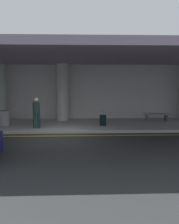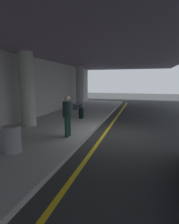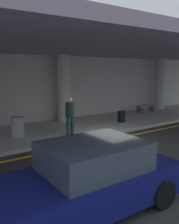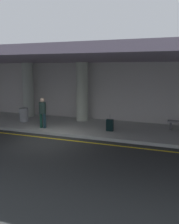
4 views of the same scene
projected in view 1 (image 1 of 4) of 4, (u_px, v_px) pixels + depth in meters
name	position (u px, v px, depth m)	size (l,w,h in m)	color
ground_plane	(57.00, 138.00, 11.85)	(60.00, 60.00, 0.00)	#2A2D2D
sidewalk	(61.00, 125.00, 14.91)	(26.00, 4.20, 0.15)	#A4A9A4
lane_stripe_yellow	(58.00, 136.00, 12.31)	(26.00, 0.14, 0.01)	yellow
support_column_left_mid	(0.00, 93.00, 15.85)	(0.75, 0.75, 3.65)	#A1A89E
support_column_center	(63.00, 92.00, 16.01)	(0.75, 0.75, 3.65)	#A9AF9E
ceiling_overhang	(60.00, 59.00, 13.93)	(28.00, 13.20, 0.30)	gray
terminal_back_wall	(63.00, 93.00, 16.91)	(26.00, 0.30, 3.80)	#B6B1AE
traveler_with_luggage	(36.00, 111.00, 13.38)	(0.38, 0.38, 1.68)	#133C2E
suitcase_upright_primary	(103.00, 120.00, 14.28)	(0.36, 0.22, 0.90)	black
bench_metal	(157.00, 116.00, 15.94)	(1.60, 0.50, 0.48)	slate
trash_bin_steel	(5.00, 118.00, 14.42)	(0.56, 0.56, 0.85)	gray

